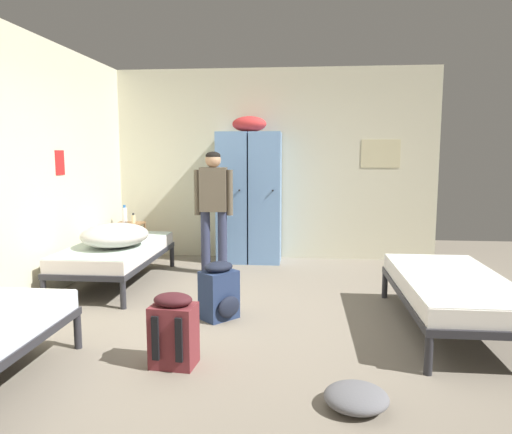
{
  "coord_description": "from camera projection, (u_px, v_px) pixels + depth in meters",
  "views": [
    {
      "loc": [
        0.44,
        -4.29,
        1.56
      ],
      "look_at": [
        0.0,
        0.28,
        0.95
      ],
      "focal_mm": 33.92,
      "sensor_mm": 36.0,
      "label": 1
    }
  ],
  "objects": [
    {
      "name": "backpack_maroon",
      "position": [
        174.0,
        331.0,
        3.56
      ],
      "size": [
        0.34,
        0.36,
        0.55
      ],
      "color": "maroon",
      "rests_on": "ground_plane"
    },
    {
      "name": "backpack_navy",
      "position": [
        220.0,
        292.0,
        4.55
      ],
      "size": [
        0.42,
        0.42,
        0.55
      ],
      "color": "navy",
      "rests_on": "ground_plane"
    },
    {
      "name": "clothes_pile_grey",
      "position": [
        356.0,
        397.0,
        2.97
      ],
      "size": [
        0.4,
        0.39,
        0.13
      ],
      "color": "slate",
      "rests_on": "ground_plane"
    },
    {
      "name": "ground_plane",
      "position": [
        253.0,
        322.0,
        4.48
      ],
      "size": [
        9.07,
        9.07,
        0.0
      ],
      "primitive_type": "plane",
      "color": "gray"
    },
    {
      "name": "locker_bank",
      "position": [
        249.0,
        195.0,
        6.9
      ],
      "size": [
        0.9,
        0.55,
        2.07
      ],
      "color": "#6B93C6",
      "rests_on": "ground_plane"
    },
    {
      "name": "bed_left_rear",
      "position": [
        117.0,
        252.0,
        5.77
      ],
      "size": [
        0.9,
        1.9,
        0.49
      ],
      "color": "#28282D",
      "rests_on": "ground_plane"
    },
    {
      "name": "bed_right",
      "position": [
        452.0,
        288.0,
        4.25
      ],
      "size": [
        0.9,
        1.9,
        0.49
      ],
      "color": "#28282D",
      "rests_on": "ground_plane"
    },
    {
      "name": "room_backdrop",
      "position": [
        157.0,
        168.0,
        5.71
      ],
      "size": [
        4.74,
        5.73,
        2.77
      ],
      "color": "beige",
      "rests_on": "ground_plane"
    },
    {
      "name": "bedding_heap",
      "position": [
        115.0,
        235.0,
        5.56
      ],
      "size": [
        0.75,
        0.85,
        0.26
      ],
      "color": "#B7B2A8",
      "rests_on": "bed_left_rear"
    },
    {
      "name": "shelf_unit",
      "position": [
        130.0,
        238.0,
        6.93
      ],
      "size": [
        0.38,
        0.3,
        0.57
      ],
      "color": "brown",
      "rests_on": "ground_plane"
    },
    {
      "name": "person_traveler",
      "position": [
        214.0,
        201.0,
        6.17
      ],
      "size": [
        0.5,
        0.21,
        1.58
      ],
      "color": "#2D334C",
      "rests_on": "ground_plane"
    },
    {
      "name": "lotion_bottle",
      "position": [
        133.0,
        219.0,
        6.85
      ],
      "size": [
        0.06,
        0.06,
        0.14
      ],
      "color": "beige",
      "rests_on": "shelf_unit"
    },
    {
      "name": "water_bottle",
      "position": [
        125.0,
        215.0,
        6.92
      ],
      "size": [
        0.07,
        0.07,
        0.25
      ],
      "color": "white",
      "rests_on": "shelf_unit"
    }
  ]
}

